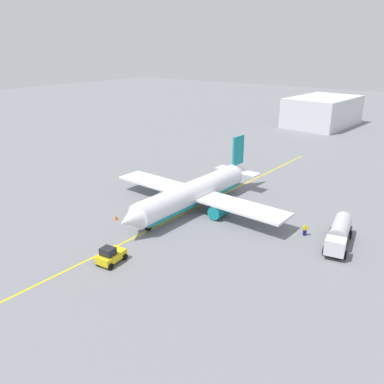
# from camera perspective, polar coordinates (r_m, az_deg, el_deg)

# --- Properties ---
(ground_plane) EXTENTS (400.00, 400.00, 0.00)m
(ground_plane) POSITION_cam_1_polar(r_m,az_deg,el_deg) (63.03, 0.00, -2.55)
(ground_plane) COLOR slate
(airplane) EXTENTS (31.08, 31.99, 9.72)m
(airplane) POSITION_cam_1_polar(r_m,az_deg,el_deg) (62.38, 0.28, -0.15)
(airplane) COLOR white
(airplane) RESTS_ON ground
(fuel_tanker) EXTENTS (10.21, 4.22, 3.15)m
(fuel_tanker) POSITION_cam_1_polar(r_m,az_deg,el_deg) (54.96, 20.70, -5.66)
(fuel_tanker) COLOR #2D2D33
(fuel_tanker) RESTS_ON ground
(pushback_tug) EXTENTS (3.79, 2.65, 2.20)m
(pushback_tug) POSITION_cam_1_polar(r_m,az_deg,el_deg) (48.80, -11.81, -9.05)
(pushback_tug) COLOR yellow
(pushback_tug) RESTS_ON ground
(refueling_worker) EXTENTS (0.60, 0.63, 1.71)m
(refueling_worker) POSITION_cam_1_polar(r_m,az_deg,el_deg) (56.59, 16.17, -5.34)
(refueling_worker) COLOR navy
(refueling_worker) RESTS_ON ground
(safety_cone_nose) EXTENTS (0.63, 0.63, 0.70)m
(safety_cone_nose) POSITION_cam_1_polar(r_m,az_deg,el_deg) (60.38, -11.05, -3.68)
(safety_cone_nose) COLOR #F2590F
(safety_cone_nose) RESTS_ON ground
(distant_hangar) EXTENTS (27.54, 19.04, 9.20)m
(distant_hangar) POSITION_cam_1_polar(r_m,az_deg,el_deg) (136.87, 18.51, 11.11)
(distant_hangar) COLOR silver
(distant_hangar) RESTS_ON ground
(taxi_line_marking) EXTENTS (82.99, 3.72, 0.01)m
(taxi_line_marking) POSITION_cam_1_polar(r_m,az_deg,el_deg) (63.03, 0.00, -2.55)
(taxi_line_marking) COLOR yellow
(taxi_line_marking) RESTS_ON ground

